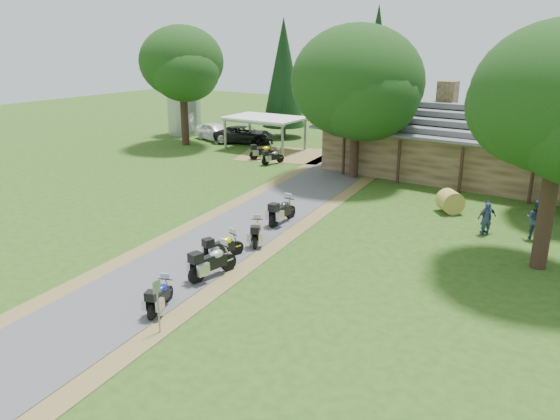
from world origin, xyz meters
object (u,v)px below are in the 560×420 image
Objects in this scene: motorcycle_row_c at (223,246)px; motorcycle_row_a at (160,295)px; motorcycle_row_d at (256,231)px; hay_bale at (450,202)px; car_white_sedan at (216,130)px; car_dark_suv at (244,130)px; lodge at (483,142)px; motorcycle_row_b at (213,260)px; motorcycle_carport_b at (273,156)px; carport at (265,133)px; motorcycle_carport_a at (263,151)px; silo at (184,100)px; motorcycle_row_e at (282,210)px.

motorcycle_row_a is at bearing -151.55° from motorcycle_row_c.
motorcycle_row_d is 11.30m from hay_bale.
car_white_sedan is 3.37× the size of motorcycle_row_d.
hay_bale is (21.59, -9.52, -0.51)m from car_dark_suv.
motorcycle_row_b is at bearing -100.98° from lodge.
motorcycle_carport_b is (-9.56, 17.68, -0.11)m from motorcycle_row_b.
lodge reaches higher than carport.
motorcycle_row_b reaches higher than motorcycle_carport_a.
motorcycle_row_c is (-0.82, 1.60, -0.08)m from motorcycle_row_b.
car_dark_suv is at bearing 155.51° from carport.
motorcycle_carport_b is at bearing -151.54° from car_dark_suv.
motorcycle_row_c is at bearing -43.22° from silo.
carport is 1.04× the size of car_white_sedan.
motorcycle_row_c reaches higher than motorcycle_row_a.
motorcycle_row_c is (18.56, -20.95, -0.37)m from car_white_sedan.
motorcycle_row_b is at bearing -16.74° from motorcycle_row_a.
hay_bale is at bearing -26.32° from carport.
motorcycle_carport_b is (-8.16, 10.71, -0.10)m from motorcycle_row_e.
motorcycle_carport_b is at bearing -77.65° from motorcycle_carport_a.
motorcycle_row_b is at bearing -167.95° from car_dark_suv.
carport is (-17.58, -0.46, -1.08)m from lodge.
silo is 32.15m from motorcycle_row_c.
car_dark_suv is at bearing 177.60° from lodge.
silo is at bearing 161.23° from hay_bale.
car_white_sedan is 23.79m from motorcycle_row_e.
silo reaches higher than motorcycle_row_c.
car_dark_suv is 3.28× the size of motorcycle_carport_b.
motorcycle_row_b is 14.51m from hay_bale.
car_white_sedan is 32.35m from motorcycle_row_a.
motorcycle_row_e reaches higher than motorcycle_row_a.
silo is 3.13× the size of motorcycle_row_e.
motorcycle_row_e is at bearing -20.35° from motorcycle_row_d.
motorcycle_row_b is at bearing -105.80° from motorcycle_carport_a.
carport is (10.92, -1.75, -1.90)m from silo.
motorcycle_row_e is (15.10, -16.15, -0.41)m from car_dark_suv.
motorcycle_row_c is at bearing -116.21° from hay_bale.
motorcycle_row_a is at bearing -172.65° from motorcycle_row_e.
lodge is 17.43× the size of hay_bale.
lodge is 10.28× the size of motorcycle_row_e.
lodge is 21.36m from motorcycle_row_c.
motorcycle_row_a is (24.49, -26.66, -2.67)m from silo.
silo is at bearing 63.39° from car_dark_suv.
motorcycle_row_d is at bearing -13.59° from motorcycle_row_a.
hay_bale is at bearing -38.44° from motorcycle_row_a.
lodge reaches higher than motorcycle_row_c.
motorcycle_row_e is at bearing 21.05° from motorcycle_row_c.
motorcycle_row_b is 21.69m from motorcycle_carport_a.
car_dark_suv is (-20.82, 0.87, -1.33)m from lodge.
lodge is 11.98× the size of motorcycle_carport_b.
motorcycle_row_c reaches higher than motorcycle_row_d.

